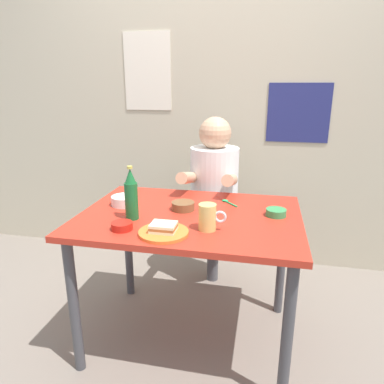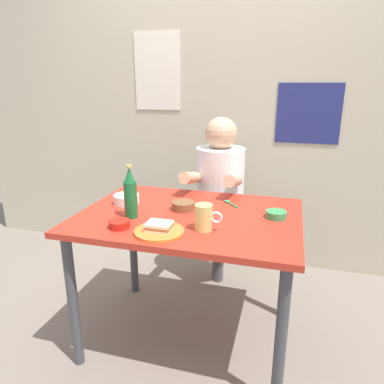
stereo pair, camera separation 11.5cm
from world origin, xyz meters
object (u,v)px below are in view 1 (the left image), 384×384
object	(u,v)px
sandwich	(163,227)
beer_mug	(208,217)
rice_bowl_white	(124,200)
dining_table	(190,231)
person_seated	(214,178)
stool	(213,235)
beer_bottle	(131,195)
plate_orange	(164,232)

from	to	relation	value
sandwich	beer_mug	distance (m)	0.20
sandwich	rice_bowl_white	size ratio (longest dim) A/B	0.79
dining_table	person_seated	world-z (taller)	person_seated
stool	rice_bowl_white	size ratio (longest dim) A/B	3.21
beer_mug	beer_bottle	size ratio (longest dim) A/B	0.48
dining_table	plate_orange	xyz separation A→B (m)	(-0.06, -0.27, 0.10)
beer_mug	beer_bottle	xyz separation A→B (m)	(-0.38, 0.06, 0.06)
sandwich	beer_bottle	xyz separation A→B (m)	(-0.20, 0.14, 0.09)
beer_mug	beer_bottle	distance (m)	0.39
plate_orange	beer_bottle	distance (m)	0.27
plate_orange	beer_mug	xyz separation A→B (m)	(0.18, 0.09, 0.05)
person_seated	sandwich	xyz separation A→B (m)	(-0.09, -0.89, 0.01)
person_seated	beer_bottle	world-z (taller)	person_seated
person_seated	plate_orange	bearing A→B (deg)	-95.76
plate_orange	beer_bottle	xyz separation A→B (m)	(-0.20, 0.14, 0.11)
dining_table	beer_mug	bearing A→B (deg)	-56.10
dining_table	sandwich	distance (m)	0.30
beer_bottle	stool	bearing A→B (deg)	68.95
beer_bottle	person_seated	bearing A→B (deg)	68.66
plate_orange	person_seated	bearing A→B (deg)	84.24
person_seated	plate_orange	size ratio (longest dim) A/B	3.27
stool	sandwich	distance (m)	1.00
sandwich	dining_table	bearing A→B (deg)	77.43
plate_orange	sandwich	world-z (taller)	sandwich
person_seated	sandwich	world-z (taller)	person_seated
stool	person_seated	bearing A→B (deg)	-90.00
plate_orange	rice_bowl_white	bearing A→B (deg)	133.99
sandwich	beer_bottle	size ratio (longest dim) A/B	0.42
dining_table	plate_orange	size ratio (longest dim) A/B	5.00
person_seated	rice_bowl_white	world-z (taller)	person_seated
plate_orange	rice_bowl_white	distance (m)	0.45
stool	plate_orange	bearing A→B (deg)	-95.69
person_seated	plate_orange	world-z (taller)	person_seated
person_seated	beer_mug	size ratio (longest dim) A/B	5.71
beer_bottle	rice_bowl_white	size ratio (longest dim) A/B	1.87
plate_orange	beer_mug	world-z (taller)	beer_mug
plate_orange	rice_bowl_white	xyz separation A→B (m)	(-0.32, 0.33, 0.02)
stool	beer_mug	xyz separation A→B (m)	(0.09, -0.81, 0.45)
stool	beer_mug	world-z (taller)	beer_mug
beer_mug	rice_bowl_white	distance (m)	0.55
stool	sandwich	xyz separation A→B (m)	(-0.09, -0.90, 0.42)
beer_bottle	rice_bowl_white	bearing A→B (deg)	122.29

